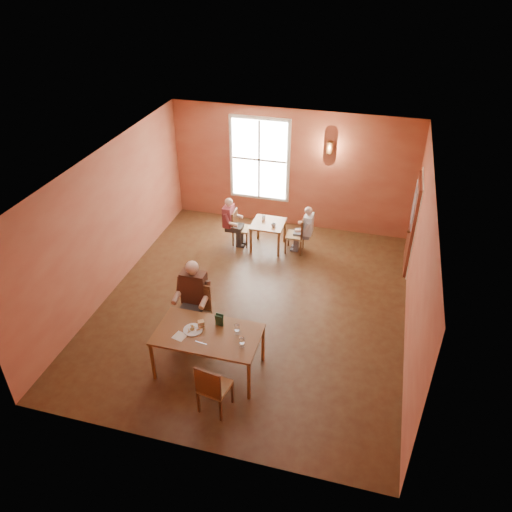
% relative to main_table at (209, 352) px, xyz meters
% --- Properties ---
extents(ground, '(6.00, 7.00, 0.01)m').
position_rel_main_table_xyz_m(ground, '(0.25, 1.93, -0.41)').
color(ground, brown).
rests_on(ground, ground).
extents(wall_back, '(6.00, 0.04, 3.00)m').
position_rel_main_table_xyz_m(wall_back, '(0.25, 5.43, 1.09)').
color(wall_back, brown).
rests_on(wall_back, ground).
extents(wall_front, '(6.00, 0.04, 3.00)m').
position_rel_main_table_xyz_m(wall_front, '(0.25, -1.57, 1.09)').
color(wall_front, brown).
rests_on(wall_front, ground).
extents(wall_left, '(0.04, 7.00, 3.00)m').
position_rel_main_table_xyz_m(wall_left, '(-2.75, 1.93, 1.09)').
color(wall_left, brown).
rests_on(wall_left, ground).
extents(wall_right, '(0.04, 7.00, 3.00)m').
position_rel_main_table_xyz_m(wall_right, '(3.25, 1.93, 1.09)').
color(wall_right, brown).
rests_on(wall_right, ground).
extents(ceiling, '(6.00, 7.00, 0.04)m').
position_rel_main_table_xyz_m(ceiling, '(0.25, 1.93, 2.59)').
color(ceiling, white).
rests_on(ceiling, wall_back).
extents(window, '(1.36, 0.10, 1.96)m').
position_rel_main_table_xyz_m(window, '(-0.55, 5.38, 1.29)').
color(window, white).
rests_on(window, wall_back).
extents(door, '(0.12, 1.04, 2.10)m').
position_rel_main_table_xyz_m(door, '(3.19, 4.23, 0.64)').
color(door, maroon).
rests_on(door, ground).
extents(wall_sconce, '(0.16, 0.16, 0.28)m').
position_rel_main_table_xyz_m(wall_sconce, '(1.15, 5.33, 1.79)').
color(wall_sconce, brown).
rests_on(wall_sconce, wall_back).
extents(main_table, '(1.74, 0.98, 0.82)m').
position_rel_main_table_xyz_m(main_table, '(0.00, 0.00, 0.00)').
color(main_table, brown).
rests_on(main_table, ground).
extents(chair_diner_main, '(0.49, 0.49, 1.11)m').
position_rel_main_table_xyz_m(chair_diner_main, '(-0.50, 0.65, 0.15)').
color(chair_diner_main, '#603512').
rests_on(chair_diner_main, ground).
extents(diner_main, '(0.59, 0.59, 1.48)m').
position_rel_main_table_xyz_m(diner_main, '(-0.50, 0.62, 0.33)').
color(diner_main, black).
rests_on(diner_main, ground).
extents(chair_empty, '(0.50, 0.50, 0.98)m').
position_rel_main_table_xyz_m(chair_empty, '(0.37, -0.76, 0.08)').
color(chair_empty, '#4E2A0F').
rests_on(chair_empty, ground).
extents(plate_food, '(0.42, 0.42, 0.04)m').
position_rel_main_table_xyz_m(plate_food, '(-0.26, 0.00, 0.43)').
color(plate_food, white).
rests_on(plate_food, main_table).
extents(sandwich, '(0.14, 0.13, 0.12)m').
position_rel_main_table_xyz_m(sandwich, '(-0.15, 0.11, 0.47)').
color(sandwich, '#B1854C').
rests_on(sandwich, main_table).
extents(goblet_a, '(0.09, 0.09, 0.21)m').
position_rel_main_table_xyz_m(goblet_a, '(0.48, 0.11, 0.51)').
color(goblet_a, white).
rests_on(goblet_a, main_table).
extents(goblet_b, '(0.09, 0.09, 0.20)m').
position_rel_main_table_xyz_m(goblet_b, '(0.64, -0.16, 0.51)').
color(goblet_b, white).
rests_on(goblet_b, main_table).
extents(menu_stand, '(0.14, 0.08, 0.23)m').
position_rel_main_table_xyz_m(menu_stand, '(0.12, 0.25, 0.52)').
color(menu_stand, '#23442A').
rests_on(menu_stand, main_table).
extents(knife, '(0.21, 0.04, 0.00)m').
position_rel_main_table_xyz_m(knife, '(-0.02, -0.24, 0.41)').
color(knife, silver).
rests_on(knife, main_table).
extents(napkin, '(0.24, 0.24, 0.01)m').
position_rel_main_table_xyz_m(napkin, '(-0.42, -0.19, 0.41)').
color(napkin, white).
rests_on(napkin, main_table).
extents(second_table, '(0.75, 0.75, 0.66)m').
position_rel_main_table_xyz_m(second_table, '(-0.01, 4.16, -0.08)').
color(second_table, brown).
rests_on(second_table, ground).
extents(chair_diner_white, '(0.40, 0.40, 0.90)m').
position_rel_main_table_xyz_m(chair_diner_white, '(0.64, 4.16, 0.04)').
color(chair_diner_white, '#5D2E14').
rests_on(chair_diner_white, ground).
extents(diner_white, '(0.45, 0.45, 1.12)m').
position_rel_main_table_xyz_m(diner_white, '(0.67, 4.16, 0.15)').
color(diner_white, silver).
rests_on(diner_white, ground).
extents(chair_diner_maroon, '(0.38, 0.38, 0.86)m').
position_rel_main_table_xyz_m(chair_diner_maroon, '(-0.66, 4.16, 0.02)').
color(chair_diner_maroon, '#4A2C13').
rests_on(chair_diner_maroon, ground).
extents(diner_maroon, '(0.47, 0.47, 1.18)m').
position_rel_main_table_xyz_m(diner_maroon, '(-0.69, 4.16, 0.18)').
color(diner_maroon, maroon).
rests_on(diner_maroon, ground).
extents(cup_a, '(0.13, 0.13, 0.08)m').
position_rel_main_table_xyz_m(cup_a, '(0.15, 4.02, 0.29)').
color(cup_a, silver).
rests_on(cup_a, second_table).
extents(cup_b, '(0.12, 0.12, 0.09)m').
position_rel_main_table_xyz_m(cup_b, '(-0.15, 4.29, 0.30)').
color(cup_b, silver).
rests_on(cup_b, second_table).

